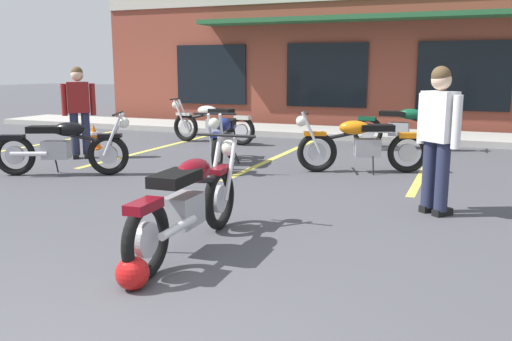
{
  "coord_description": "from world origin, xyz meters",
  "views": [
    {
      "loc": [
        2.05,
        -1.95,
        1.66
      ],
      "look_at": [
        -0.12,
        3.46,
        0.55
      ],
      "focal_mm": 38.11,
      "sensor_mm": 36.0,
      "label": 1
    }
  ],
  "objects_px": {
    "motorcycle_foreground_classic": "(189,201)",
    "motorcycle_orange_scrambler": "(212,122)",
    "motorcycle_silver_naked": "(361,144)",
    "person_in_black_shirt": "(438,132)",
    "person_in_shorts_foreground": "(79,107)",
    "helmet_on_pavement": "(133,273)",
    "motorcycle_blue_standard": "(62,146)",
    "motorcycle_green_cafe_racer": "(404,126)",
    "motorcycle_black_cruiser": "(224,139)",
    "traffic_cone": "(94,136)"
  },
  "relations": [
    {
      "from": "traffic_cone",
      "to": "motorcycle_black_cruiser",
      "type": "bearing_deg",
      "value": -12.64
    },
    {
      "from": "motorcycle_orange_scrambler",
      "to": "traffic_cone",
      "type": "distance_m",
      "value": 2.53
    },
    {
      "from": "motorcycle_foreground_classic",
      "to": "motorcycle_green_cafe_racer",
      "type": "xyz_separation_m",
      "value": [
        1.03,
        7.25,
        0.0
      ]
    },
    {
      "from": "motorcycle_black_cruiser",
      "to": "helmet_on_pavement",
      "type": "bearing_deg",
      "value": -72.25
    },
    {
      "from": "helmet_on_pavement",
      "to": "traffic_cone",
      "type": "height_order",
      "value": "traffic_cone"
    },
    {
      "from": "motorcycle_black_cruiser",
      "to": "helmet_on_pavement",
      "type": "height_order",
      "value": "motorcycle_black_cruiser"
    },
    {
      "from": "motorcycle_orange_scrambler",
      "to": "traffic_cone",
      "type": "xyz_separation_m",
      "value": [
        -1.89,
        -1.67,
        -0.2
      ]
    },
    {
      "from": "person_in_black_shirt",
      "to": "traffic_cone",
      "type": "relative_size",
      "value": 3.16
    },
    {
      "from": "motorcycle_black_cruiser",
      "to": "motorcycle_silver_naked",
      "type": "distance_m",
      "value": 2.31
    },
    {
      "from": "motorcycle_silver_naked",
      "to": "person_in_black_shirt",
      "type": "distance_m",
      "value": 2.61
    },
    {
      "from": "person_in_black_shirt",
      "to": "helmet_on_pavement",
      "type": "relative_size",
      "value": 6.44
    },
    {
      "from": "person_in_black_shirt",
      "to": "traffic_cone",
      "type": "height_order",
      "value": "person_in_black_shirt"
    },
    {
      "from": "motorcycle_black_cruiser",
      "to": "traffic_cone",
      "type": "relative_size",
      "value": 3.89
    },
    {
      "from": "motorcycle_orange_scrambler",
      "to": "helmet_on_pavement",
      "type": "distance_m",
      "value": 8.1
    },
    {
      "from": "motorcycle_orange_scrambler",
      "to": "helmet_on_pavement",
      "type": "height_order",
      "value": "motorcycle_orange_scrambler"
    },
    {
      "from": "motorcycle_black_cruiser",
      "to": "motorcycle_orange_scrambler",
      "type": "relative_size",
      "value": 0.98
    },
    {
      "from": "motorcycle_black_cruiser",
      "to": "motorcycle_silver_naked",
      "type": "height_order",
      "value": "same"
    },
    {
      "from": "helmet_on_pavement",
      "to": "motorcycle_black_cruiser",
      "type": "bearing_deg",
      "value": 107.75
    },
    {
      "from": "motorcycle_silver_naked",
      "to": "person_in_black_shirt",
      "type": "xyz_separation_m",
      "value": [
        1.28,
        -2.21,
        0.49
      ]
    },
    {
      "from": "motorcycle_silver_naked",
      "to": "motorcycle_orange_scrambler",
      "type": "xyz_separation_m",
      "value": [
        -3.73,
        2.17,
        0.0
      ]
    },
    {
      "from": "motorcycle_foreground_classic",
      "to": "motorcycle_black_cruiser",
      "type": "distance_m",
      "value": 4.4
    },
    {
      "from": "motorcycle_blue_standard",
      "to": "motorcycle_green_cafe_racer",
      "type": "height_order",
      "value": "same"
    },
    {
      "from": "motorcycle_silver_naked",
      "to": "motorcycle_blue_standard",
      "type": "distance_m",
      "value": 4.68
    },
    {
      "from": "motorcycle_green_cafe_racer",
      "to": "traffic_cone",
      "type": "height_order",
      "value": "motorcycle_green_cafe_racer"
    },
    {
      "from": "motorcycle_foreground_classic",
      "to": "motorcycle_orange_scrambler",
      "type": "height_order",
      "value": "same"
    },
    {
      "from": "motorcycle_foreground_classic",
      "to": "person_in_shorts_foreground",
      "type": "xyz_separation_m",
      "value": [
        -4.38,
        3.82,
        0.49
      ]
    },
    {
      "from": "motorcycle_black_cruiser",
      "to": "helmet_on_pavement",
      "type": "distance_m",
      "value": 5.34
    },
    {
      "from": "motorcycle_blue_standard",
      "to": "person_in_shorts_foreground",
      "type": "bearing_deg",
      "value": 120.4
    },
    {
      "from": "motorcycle_orange_scrambler",
      "to": "person_in_black_shirt",
      "type": "bearing_deg",
      "value": -41.16
    },
    {
      "from": "motorcycle_black_cruiser",
      "to": "motorcycle_green_cafe_racer",
      "type": "bearing_deg",
      "value": 50.26
    },
    {
      "from": "motorcycle_foreground_classic",
      "to": "motorcycle_blue_standard",
      "type": "xyz_separation_m",
      "value": [
        -3.53,
        2.38,
        0.0
      ]
    },
    {
      "from": "traffic_cone",
      "to": "motorcycle_foreground_classic",
      "type": "bearing_deg",
      "value": -44.69
    },
    {
      "from": "motorcycle_green_cafe_racer",
      "to": "helmet_on_pavement",
      "type": "height_order",
      "value": "motorcycle_green_cafe_racer"
    },
    {
      "from": "person_in_shorts_foreground",
      "to": "traffic_cone",
      "type": "bearing_deg",
      "value": 116.99
    },
    {
      "from": "motorcycle_black_cruiser",
      "to": "person_in_shorts_foreground",
      "type": "relative_size",
      "value": 1.23
    },
    {
      "from": "helmet_on_pavement",
      "to": "motorcycle_foreground_classic",
      "type": "bearing_deg",
      "value": 92.69
    },
    {
      "from": "person_in_black_shirt",
      "to": "traffic_cone",
      "type": "xyz_separation_m",
      "value": [
        -6.9,
        2.71,
        -0.69
      ]
    },
    {
      "from": "motorcycle_foreground_classic",
      "to": "traffic_cone",
      "type": "bearing_deg",
      "value": 135.31
    },
    {
      "from": "motorcycle_blue_standard",
      "to": "motorcycle_orange_scrambler",
      "type": "relative_size",
      "value": 0.94
    },
    {
      "from": "motorcycle_silver_naked",
      "to": "person_in_shorts_foreground",
      "type": "distance_m",
      "value": 5.14
    },
    {
      "from": "motorcycle_black_cruiser",
      "to": "person_in_black_shirt",
      "type": "height_order",
      "value": "person_in_black_shirt"
    },
    {
      "from": "motorcycle_black_cruiser",
      "to": "motorcycle_blue_standard",
      "type": "relative_size",
      "value": 1.04
    },
    {
      "from": "motorcycle_black_cruiser",
      "to": "traffic_cone",
      "type": "xyz_separation_m",
      "value": [
        -3.33,
        0.75,
        -0.2
      ]
    },
    {
      "from": "motorcycle_orange_scrambler",
      "to": "motorcycle_green_cafe_racer",
      "type": "bearing_deg",
      "value": 10.19
    },
    {
      "from": "person_in_black_shirt",
      "to": "traffic_cone",
      "type": "bearing_deg",
      "value": 158.54
    },
    {
      "from": "helmet_on_pavement",
      "to": "person_in_shorts_foreground",
      "type": "bearing_deg",
      "value": 132.71
    },
    {
      "from": "motorcycle_foreground_classic",
      "to": "helmet_on_pavement",
      "type": "relative_size",
      "value": 8.11
    },
    {
      "from": "person_in_black_shirt",
      "to": "motorcycle_blue_standard",
      "type": "bearing_deg",
      "value": 177.51
    },
    {
      "from": "person_in_shorts_foreground",
      "to": "motorcycle_orange_scrambler",
      "type": "bearing_deg",
      "value": 63.18
    },
    {
      "from": "motorcycle_orange_scrambler",
      "to": "person_in_shorts_foreground",
      "type": "relative_size",
      "value": 1.26
    }
  ]
}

